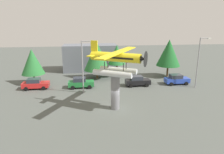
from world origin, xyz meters
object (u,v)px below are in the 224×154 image
(car_mid_green, at_px, (81,83))
(tree_far_east, at_px, (169,53))
(car_near_red, at_px, (35,84))
(streetlight_primary, at_px, (84,63))
(car_distant_blue, at_px, (177,79))
(tree_west, at_px, (32,62))
(storefront_building, at_px, (90,57))
(tree_east, at_px, (97,56))
(floatplane_monument, at_px, (116,61))
(tree_center_back, at_px, (117,55))
(display_pedestal, at_px, (115,92))
(car_far_black, at_px, (137,81))
(streetlight_secondary, at_px, (199,59))

(car_mid_green, distance_m, tree_far_east, 18.28)
(car_near_red, bearing_deg, streetlight_primary, -19.92)
(car_distant_blue, bearing_deg, tree_west, 171.40)
(streetlight_primary, bearing_deg, tree_far_east, 24.46)
(car_distant_blue, bearing_deg, storefront_building, 138.15)
(tree_west, xyz_separation_m, tree_far_east, (25.40, 1.43, 0.86))
(car_distant_blue, relative_size, tree_east, 0.59)
(streetlight_primary, bearing_deg, car_distant_blue, 8.20)
(streetlight_primary, xyz_separation_m, tree_far_east, (16.52, 7.52, 0.16))
(floatplane_monument, bearing_deg, storefront_building, 126.80)
(tree_west, height_order, tree_far_east, tree_far_east)
(streetlight_primary, height_order, tree_west, streetlight_primary)
(car_mid_green, xyz_separation_m, storefront_building, (2.04, 12.90, 2.00))
(car_distant_blue, xyz_separation_m, tree_center_back, (-9.64, 6.53, 3.55))
(car_near_red, bearing_deg, storefront_building, 53.20)
(display_pedestal, xyz_separation_m, car_distant_blue, (12.27, 8.87, -1.34))
(floatplane_monument, height_order, car_distant_blue, floatplane_monument)
(car_near_red, height_order, storefront_building, storefront_building)
(car_far_black, height_order, streetlight_secondary, streetlight_secondary)
(floatplane_monument, height_order, car_mid_green, floatplane_monument)
(display_pedestal, bearing_deg, tree_east, 95.29)
(car_near_red, xyz_separation_m, streetlight_secondary, (26.58, -2.72, 3.89))
(car_distant_blue, xyz_separation_m, tree_east, (-13.62, 5.76, 3.52))
(tree_center_back, bearing_deg, streetlight_primary, -126.03)
(streetlight_primary, bearing_deg, tree_east, 73.10)
(car_far_black, xyz_separation_m, tree_center_back, (-2.56, 6.54, 3.55))
(tree_west, bearing_deg, car_far_black, -11.95)
(car_far_black, bearing_deg, floatplane_monument, -119.61)
(car_mid_green, distance_m, streetlight_primary, 4.59)
(tree_center_back, bearing_deg, car_near_red, -157.55)
(tree_east, bearing_deg, car_mid_green, -119.08)
(car_mid_green, relative_size, car_far_black, 1.00)
(car_far_black, bearing_deg, display_pedestal, -120.34)
(tree_east, bearing_deg, tree_far_east, -2.27)
(car_far_black, relative_size, tree_east, 0.59)
(streetlight_primary, bearing_deg, car_mid_green, 103.73)
(streetlight_primary, distance_m, tree_center_back, 10.94)
(tree_far_east, bearing_deg, tree_center_back, 172.50)
(car_far_black, relative_size, storefront_building, 0.35)
(streetlight_secondary, relative_size, tree_far_east, 1.12)
(floatplane_monument, distance_m, tree_far_east, 18.98)
(streetlight_primary, height_order, storefront_building, streetlight_primary)
(car_mid_green, distance_m, storefront_building, 13.21)
(streetlight_secondary, height_order, tree_center_back, streetlight_secondary)
(car_mid_green, relative_size, car_distant_blue, 1.00)
(car_mid_green, bearing_deg, tree_center_back, 41.76)
(car_far_black, xyz_separation_m, storefront_building, (-7.58, 13.14, 2.00))
(streetlight_secondary, bearing_deg, car_near_red, 174.15)
(car_distant_blue, bearing_deg, tree_east, 157.09)
(car_near_red, distance_m, tree_east, 12.17)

